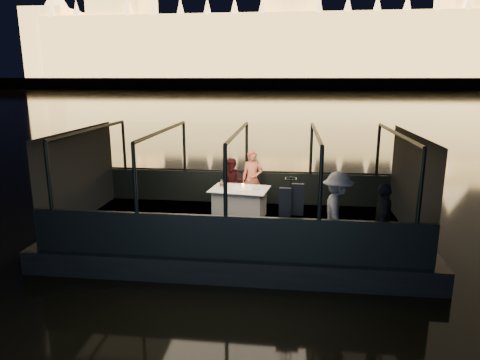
# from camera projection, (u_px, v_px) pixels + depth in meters

# --- Properties ---
(river_water) EXTENTS (500.00, 500.00, 0.00)m
(river_water) POSITION_uv_depth(u_px,v_px,m) (285.00, 98.00, 87.86)
(river_water) COLOR black
(river_water) RESTS_ON ground
(boat_hull) EXTENTS (8.60, 4.40, 1.00)m
(boat_hull) POSITION_uv_depth(u_px,v_px,m) (238.00, 244.00, 10.60)
(boat_hull) COLOR black
(boat_hull) RESTS_ON river_water
(boat_deck) EXTENTS (8.00, 4.00, 0.04)m
(boat_deck) POSITION_uv_depth(u_px,v_px,m) (238.00, 226.00, 10.49)
(boat_deck) COLOR black
(boat_deck) RESTS_ON boat_hull
(gunwale_port) EXTENTS (8.00, 0.08, 0.90)m
(gunwale_port) POSITION_uv_depth(u_px,v_px,m) (246.00, 187.00, 12.31)
(gunwale_port) COLOR black
(gunwale_port) RESTS_ON boat_deck
(gunwale_starboard) EXTENTS (8.00, 0.08, 0.90)m
(gunwale_starboard) POSITION_uv_depth(u_px,v_px,m) (226.00, 238.00, 8.45)
(gunwale_starboard) COLOR black
(gunwale_starboard) RESTS_ON boat_deck
(cabin_glass_port) EXTENTS (8.00, 0.02, 1.40)m
(cabin_glass_port) POSITION_uv_depth(u_px,v_px,m) (247.00, 148.00, 12.04)
(cabin_glass_port) COLOR #99B2B2
(cabin_glass_port) RESTS_ON gunwale_port
(cabin_glass_starboard) EXTENTS (8.00, 0.02, 1.40)m
(cabin_glass_starboard) POSITION_uv_depth(u_px,v_px,m) (225.00, 181.00, 8.18)
(cabin_glass_starboard) COLOR #99B2B2
(cabin_glass_starboard) RESTS_ON gunwale_starboard
(cabin_roof_glass) EXTENTS (8.00, 4.00, 0.02)m
(cabin_roof_glass) POSITION_uv_depth(u_px,v_px,m) (238.00, 132.00, 9.95)
(cabin_roof_glass) COLOR #99B2B2
(cabin_roof_glass) RESTS_ON boat_deck
(end_wall_fore) EXTENTS (0.02, 4.00, 2.30)m
(end_wall_fore) POSITION_uv_depth(u_px,v_px,m) (79.00, 175.00, 10.67)
(end_wall_fore) COLOR black
(end_wall_fore) RESTS_ON boat_deck
(end_wall_aft) EXTENTS (0.02, 4.00, 2.30)m
(end_wall_aft) POSITION_uv_depth(u_px,v_px,m) (412.00, 185.00, 9.76)
(end_wall_aft) COLOR black
(end_wall_aft) RESTS_ON boat_deck
(canopy_ribs) EXTENTS (8.00, 4.00, 2.30)m
(canopy_ribs) POSITION_uv_depth(u_px,v_px,m) (238.00, 180.00, 10.22)
(canopy_ribs) COLOR black
(canopy_ribs) RESTS_ON boat_deck
(embankment) EXTENTS (400.00, 140.00, 6.00)m
(embankment) POSITION_uv_depth(u_px,v_px,m) (289.00, 84.00, 213.18)
(embankment) COLOR #423D33
(embankment) RESTS_ON ground
(parliament_building) EXTENTS (220.00, 32.00, 60.00)m
(parliament_building) POSITION_uv_depth(u_px,v_px,m) (290.00, 14.00, 172.86)
(parliament_building) COLOR #F2D18C
(parliament_building) RESTS_ON embankment
(dining_table_central) EXTENTS (1.58, 1.23, 0.77)m
(dining_table_central) POSITION_uv_depth(u_px,v_px,m) (240.00, 203.00, 11.02)
(dining_table_central) COLOR white
(dining_table_central) RESTS_ON boat_deck
(chair_port_left) EXTENTS (0.52, 0.52, 0.91)m
(chair_port_left) POSITION_uv_depth(u_px,v_px,m) (234.00, 192.00, 11.84)
(chair_port_left) COLOR black
(chair_port_left) RESTS_ON boat_deck
(chair_port_right) EXTENTS (0.48, 0.48, 0.99)m
(chair_port_right) POSITION_uv_depth(u_px,v_px,m) (251.00, 193.00, 11.76)
(chair_port_right) COLOR black
(chair_port_right) RESTS_ON boat_deck
(coat_stand) EXTENTS (0.49, 0.41, 1.59)m
(coat_stand) POSITION_uv_depth(u_px,v_px,m) (290.00, 209.00, 8.76)
(coat_stand) COLOR black
(coat_stand) RESTS_ON boat_deck
(person_woman_coral) EXTENTS (0.58, 0.39, 1.62)m
(person_woman_coral) POSITION_uv_depth(u_px,v_px,m) (252.00, 181.00, 11.78)
(person_woman_coral) COLOR #F07957
(person_woman_coral) RESTS_ON boat_deck
(person_man_maroon) EXTENTS (0.68, 0.54, 1.38)m
(person_man_maroon) POSITION_uv_depth(u_px,v_px,m) (233.00, 181.00, 11.84)
(person_man_maroon) COLOR #3B1015
(person_man_maroon) RESTS_ON boat_deck
(passenger_stripe) EXTENTS (0.63, 1.10, 1.70)m
(passenger_stripe) POSITION_uv_depth(u_px,v_px,m) (337.00, 213.00, 8.71)
(passenger_stripe) COLOR white
(passenger_stripe) RESTS_ON boat_deck
(passenger_dark) EXTENTS (0.58, 0.97, 1.55)m
(passenger_dark) POSITION_uv_depth(u_px,v_px,m) (383.00, 217.00, 8.41)
(passenger_dark) COLOR black
(passenger_dark) RESTS_ON boat_deck
(wine_bottle) EXTENTS (0.08, 0.08, 0.33)m
(wine_bottle) POSITION_uv_depth(u_px,v_px,m) (225.00, 183.00, 10.92)
(wine_bottle) COLOR #153A1E
(wine_bottle) RESTS_ON dining_table_central
(bread_basket) EXTENTS (0.20, 0.20, 0.08)m
(bread_basket) POSITION_uv_depth(u_px,v_px,m) (224.00, 184.00, 11.20)
(bread_basket) COLOR brown
(bread_basket) RESTS_ON dining_table_central
(amber_candle) EXTENTS (0.07, 0.07, 0.09)m
(amber_candle) POSITION_uv_depth(u_px,v_px,m) (243.00, 186.00, 11.07)
(amber_candle) COLOR #FC8E3F
(amber_candle) RESTS_ON dining_table_central
(plate_near) EXTENTS (0.28, 0.28, 0.02)m
(plate_near) POSITION_uv_depth(u_px,v_px,m) (256.00, 189.00, 10.90)
(plate_near) COLOR silver
(plate_near) RESTS_ON dining_table_central
(plate_far) EXTENTS (0.23, 0.23, 0.01)m
(plate_far) POSITION_uv_depth(u_px,v_px,m) (228.00, 184.00, 11.35)
(plate_far) COLOR white
(plate_far) RESTS_ON dining_table_central
(wine_glass_white) EXTENTS (0.07, 0.07, 0.20)m
(wine_glass_white) POSITION_uv_depth(u_px,v_px,m) (221.00, 184.00, 11.00)
(wine_glass_white) COLOR silver
(wine_glass_white) RESTS_ON dining_table_central
(wine_glass_red) EXTENTS (0.07, 0.07, 0.17)m
(wine_glass_red) POSITION_uv_depth(u_px,v_px,m) (249.00, 183.00, 11.17)
(wine_glass_red) COLOR silver
(wine_glass_red) RESTS_ON dining_table_central
(wine_glass_empty) EXTENTS (0.06, 0.06, 0.17)m
(wine_glass_empty) POSITION_uv_depth(u_px,v_px,m) (240.00, 186.00, 10.80)
(wine_glass_empty) COLOR silver
(wine_glass_empty) RESTS_ON dining_table_central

